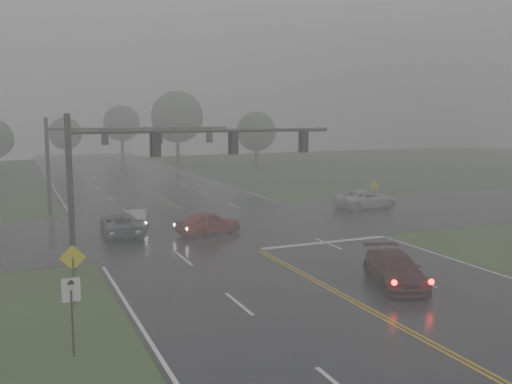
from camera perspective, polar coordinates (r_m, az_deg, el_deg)
name	(u,v)px	position (r m, az deg, el deg)	size (l,w,h in m)	color
ground	(423,340)	(21.21, 16.37, -13.99)	(180.00, 180.00, 0.00)	#2E411B
main_road	(224,232)	(38.09, -3.23, -3.97)	(18.00, 160.00, 0.02)	black
cross_street	(214,226)	(39.93, -4.22, -3.43)	(120.00, 14.00, 0.02)	black
stop_bar	(325,243)	(35.00, 6.94, -5.07)	(8.50, 0.50, 0.01)	silver
sedan_maroon	(394,285)	(27.17, 13.68, -9.03)	(2.03, 4.99, 1.45)	#34090B
sedan_red	(209,234)	(37.35, -4.77, -4.22)	(1.74, 4.34, 1.48)	maroon
sedan_silver	(138,227)	(40.41, -11.68, -3.44)	(1.32, 3.79, 1.25)	#A7A9AE
car_grey	(121,235)	(37.91, -13.33, -4.23)	(2.36, 5.12, 1.42)	#4F5155
pickup_white	(366,208)	(48.28, 10.95, -1.60)	(2.49, 5.41, 1.50)	silver
signal_gantry_near	(160,158)	(29.95, -9.59, 3.35)	(14.55, 0.34, 7.80)	black
signal_gantry_far	(109,145)	(46.66, -14.51, 4.54)	(14.64, 0.38, 7.51)	black
sign_diamond_west	(73,265)	(24.36, -17.82, -6.97)	(1.05, 0.12, 2.53)	black
sign_arrow_white	(72,302)	(19.41, -17.97, -10.42)	(0.58, 0.10, 2.60)	black
sign_diamond_east	(375,189)	(47.74, 11.77, 0.27)	(1.02, 0.11, 2.45)	black
tree_ne_a	(177,117)	(85.11, -7.89, 7.46)	(7.63, 7.63, 11.20)	#332821
tree_n_mid	(65,133)	(93.16, -18.52, 5.57)	(4.98, 4.98, 7.32)	#332821
tree_e_near	(256,132)	(80.27, 0.03, 6.06)	(5.54, 5.54, 8.13)	#332821
tree_n_far	(122,123)	(104.43, -13.30, 6.70)	(6.38, 6.38, 9.36)	#332821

